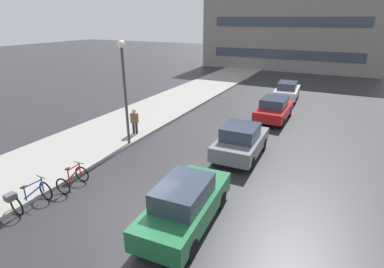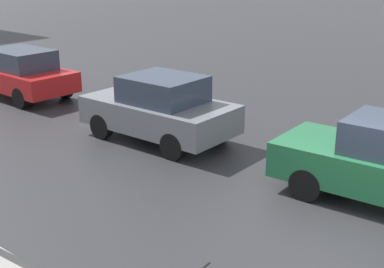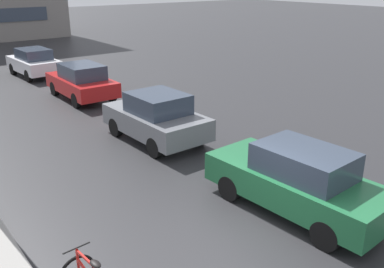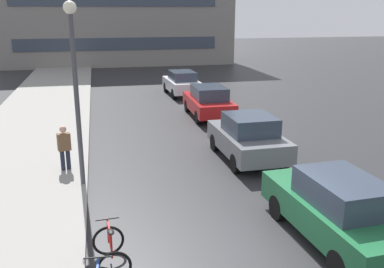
% 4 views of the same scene
% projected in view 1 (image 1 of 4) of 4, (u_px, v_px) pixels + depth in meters
% --- Properties ---
extents(ground_plane, '(140.00, 140.00, 0.00)m').
position_uv_depth(ground_plane, '(134.00, 209.00, 10.70)').
color(ground_plane, '#28282B').
extents(sidewalk_kerb, '(4.80, 60.00, 0.14)m').
position_uv_depth(sidewalk_kerb, '(151.00, 112.00, 21.52)').
color(sidewalk_kerb, gray).
rests_on(sidewalk_kerb, ground).
extents(bicycle_nearest, '(0.84, 1.46, 1.01)m').
position_uv_depth(bicycle_nearest, '(27.00, 197.00, 10.52)').
color(bicycle_nearest, black).
rests_on(bicycle_nearest, ground).
extents(bicycle_second, '(0.78, 1.16, 0.98)m').
position_uv_depth(bicycle_second, '(73.00, 179.00, 11.91)').
color(bicycle_second, black).
rests_on(bicycle_second, ground).
extents(car_green, '(1.95, 4.42, 1.64)m').
position_uv_depth(car_green, '(185.00, 204.00, 9.60)').
color(car_green, '#1E6038').
rests_on(car_green, ground).
extents(car_grey, '(1.99, 3.89, 1.65)m').
position_uv_depth(car_grey, '(241.00, 141.00, 14.50)').
color(car_grey, slate).
rests_on(car_grey, ground).
extents(car_red, '(1.86, 4.06, 1.57)m').
position_uv_depth(car_red, '(274.00, 109.00, 19.76)').
color(car_red, '#AD1919').
rests_on(car_red, ground).
extents(car_white, '(1.91, 3.79, 1.52)m').
position_uv_depth(car_white, '(287.00, 91.00, 24.74)').
color(car_white, silver).
rests_on(car_white, ground).
extents(pedestrian, '(0.45, 0.33, 1.62)m').
position_uv_depth(pedestrian, '(135.00, 121.00, 17.06)').
color(pedestrian, '#1E2333').
rests_on(pedestrian, ground).
extents(streetlamp, '(0.36, 0.36, 5.42)m').
position_uv_depth(streetlamp, '(124.00, 82.00, 14.82)').
color(streetlamp, '#424247').
rests_on(streetlamp, ground).
extents(building_facade_main, '(22.30, 7.85, 12.00)m').
position_uv_depth(building_facade_main, '(293.00, 21.00, 39.37)').
color(building_facade_main, gray).
rests_on(building_facade_main, ground).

